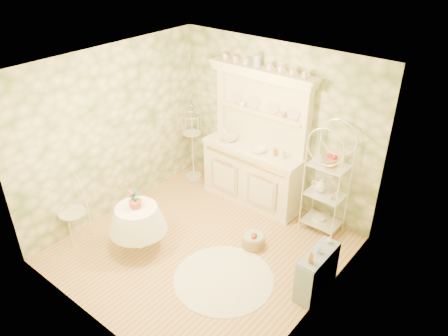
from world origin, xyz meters
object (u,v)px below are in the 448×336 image
Objects in this scene: side_shelf at (317,272)px; round_table at (139,231)px; kitchen_dresser at (254,140)px; cafe_chair at (72,211)px; birdcage_stand at (192,141)px; bakers_rack at (327,179)px; floor_basket at (253,241)px.

side_shelf is 2.57m from round_table.
kitchen_dresser is 2.37× the size of cafe_chair.
birdcage_stand is at bearing 97.97° from cafe_chair.
round_table is at bearing -165.89° from side_shelf.
birdcage_stand is (-3.18, 1.12, 0.46)m from side_shelf.
birdcage_stand is at bearing -178.54° from bakers_rack.
round_table is (-2.41, -0.88, 0.01)m from side_shelf.
birdcage_stand reaches higher than floor_basket.
side_shelf is at bearing -19.49° from birdcage_stand.
floor_basket is (2.04, -0.93, -0.66)m from birdcage_stand.
kitchen_dresser is 7.41× the size of floor_basket.
birdcage_stand is (-1.30, -0.08, -0.39)m from kitchen_dresser.
bakers_rack is 1.91× the size of cafe_chair.
cafe_chair is (-0.95, -0.45, 0.17)m from round_table.
birdcage_stand reaches higher than cafe_chair.
birdcage_stand is 2.34m from floor_basket.
kitchen_dresser is 1.24× the size of bakers_rack.
cafe_chair reaches higher than side_shelf.
cafe_chair is at bearing -138.13° from bakers_rack.
cafe_chair is at bearing -154.69° from round_table.
bakers_rack is 2.85m from round_table.
bakers_rack is 1.22× the size of birdcage_stand.
cafe_chair is at bearing -145.67° from floor_basket.
birdcage_stand is (0.18, 2.45, 0.28)m from cafe_chair.
cafe_chair is at bearing -164.35° from side_shelf.
cafe_chair reaches higher than round_table.
kitchen_dresser is at bearing 3.37° from birdcage_stand.
bakers_rack reaches higher than floor_basket.
bakers_rack is (1.32, -0.01, -0.22)m from kitchen_dresser.
floor_basket is at bearing -24.50° from birdcage_stand.
side_shelf is at bearing -32.58° from kitchen_dresser.
bakers_rack is at bearing 59.96° from floor_basket.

